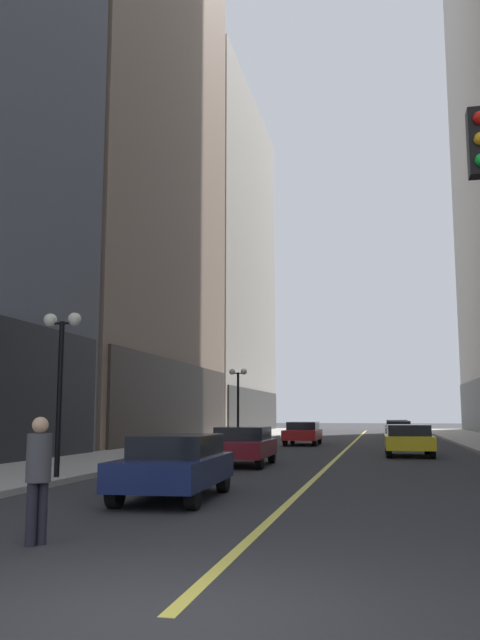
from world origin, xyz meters
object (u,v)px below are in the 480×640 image
object	(u,v)px
car_white	(398,430)
street_lamp_left_near	(61,357)
car_black	(397,427)
pedestrian_with_orange_bag	(39,470)
street_lamp_left_far	(238,389)
car_maroon	(243,444)
car_red	(303,432)
car_yellow	(408,439)
car_navy	(175,464)

from	to	relation	value
car_white	street_lamp_left_near	xyz separation A→B (m)	(-9.26, -31.08, 2.54)
car_black	pedestrian_with_orange_bag	world-z (taller)	pedestrian_with_orange_bag
street_lamp_left_near	street_lamp_left_far	world-z (taller)	same
car_maroon	pedestrian_with_orange_bag	world-z (taller)	pedestrian_with_orange_bag
car_red	car_white	world-z (taller)	same
car_maroon	car_red	distance (m)	16.39
car_red	street_lamp_left_near	distance (m)	23.60
car_black	car_yellow	bearing A→B (deg)	-90.02
car_white	street_lamp_left_far	size ratio (longest dim) A/B	1.07
car_white	street_lamp_left_far	bearing A→B (deg)	-136.40
car_maroon	car_red	xyz separation A→B (m)	(0.18, 16.38, 0.00)
street_lamp_left_far	pedestrian_with_orange_bag	bearing A→B (deg)	-83.04
street_lamp_left_near	street_lamp_left_far	distance (m)	22.26
car_yellow	car_black	xyz separation A→B (m)	(0.01, 26.17, -0.00)
car_yellow	street_lamp_left_far	size ratio (longest dim) A/B	0.95
car_maroon	car_white	distance (m)	24.97
car_red	street_lamp_left_far	bearing A→B (deg)	-166.09
car_navy	car_black	xyz separation A→B (m)	(5.32, 42.07, 0.00)
car_maroon	street_lamp_left_far	size ratio (longest dim) A/B	0.94
street_lamp_left_near	car_maroon	bearing A→B (deg)	62.71
car_maroon	car_white	size ratio (longest dim) A/B	0.88
pedestrian_with_orange_bag	street_lamp_left_far	xyz separation A→B (m)	(-3.66, 29.95, 2.26)
car_maroon	street_lamp_left_near	distance (m)	8.04
car_black	pedestrian_with_orange_bag	bearing A→B (deg)	-96.84
car_navy	pedestrian_with_orange_bag	xyz separation A→B (m)	(-0.34, -5.13, 0.28)
car_red	car_black	xyz separation A→B (m)	(5.64, 16.34, -0.00)
car_maroon	pedestrian_with_orange_bag	bearing A→B (deg)	-89.38
pedestrian_with_orange_bag	car_maroon	bearing A→B (deg)	90.62
street_lamp_left_near	pedestrian_with_orange_bag	bearing A→B (deg)	-64.60
car_black	street_lamp_left_near	xyz separation A→B (m)	(-9.32, -39.50, 2.54)
car_navy	car_white	bearing A→B (deg)	81.11
car_red	car_white	size ratio (longest dim) A/B	1.01
car_maroon	street_lamp_left_far	world-z (taller)	street_lamp_left_far
car_white	street_lamp_left_far	world-z (taller)	street_lamp_left_far
car_navy	pedestrian_with_orange_bag	size ratio (longest dim) A/B	2.46
pedestrian_with_orange_bag	street_lamp_left_near	bearing A→B (deg)	115.40
car_maroon	street_lamp_left_far	distance (m)	16.06
pedestrian_with_orange_bag	street_lamp_left_near	xyz separation A→B (m)	(-3.66, 7.70, 2.26)
street_lamp_left_near	street_lamp_left_far	xyz separation A→B (m)	(0.00, 22.26, 0.00)
car_black	street_lamp_left_near	size ratio (longest dim) A/B	1.01
car_navy	car_white	world-z (taller)	same
car_maroon	car_black	bearing A→B (deg)	79.91
street_lamp_left_far	street_lamp_left_near	bearing A→B (deg)	-90.00
car_maroon	pedestrian_with_orange_bag	xyz separation A→B (m)	(0.16, -14.48, 0.28)
car_navy	street_lamp_left_far	bearing A→B (deg)	99.15
street_lamp_left_near	car_yellow	bearing A→B (deg)	55.08
car_yellow	street_lamp_left_near	world-z (taller)	street_lamp_left_near
car_black	car_red	bearing A→B (deg)	-109.04
car_navy	car_red	distance (m)	25.74
car_red	street_lamp_left_near	xyz separation A→B (m)	(-3.68, -23.17, 2.54)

